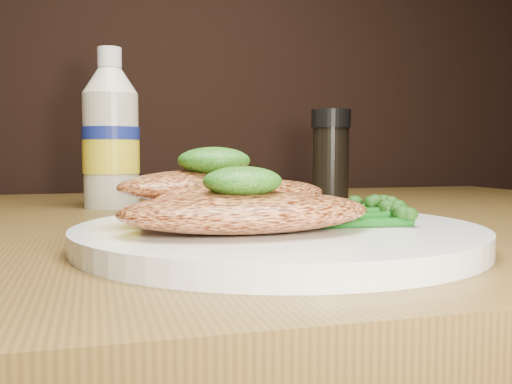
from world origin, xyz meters
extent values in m
cylinder|color=white|center=(0.00, 0.84, 0.76)|extent=(0.30, 0.30, 0.02)
ellipsoid|color=#CF7841|center=(-0.04, 0.81, 0.78)|extent=(0.17, 0.09, 0.03)
ellipsoid|color=#CF7841|center=(-0.02, 0.87, 0.79)|extent=(0.18, 0.14, 0.02)
ellipsoid|color=#CF7841|center=(-0.06, 0.89, 0.79)|extent=(0.16, 0.15, 0.02)
ellipsoid|color=black|center=(-0.04, 0.81, 0.80)|extent=(0.06, 0.05, 0.02)
ellipsoid|color=black|center=(-0.05, 0.87, 0.81)|extent=(0.07, 0.07, 0.02)
camera|label=1|loc=(-0.14, 0.44, 0.82)|focal=40.64mm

